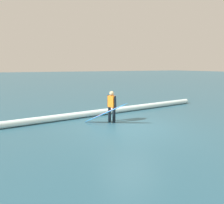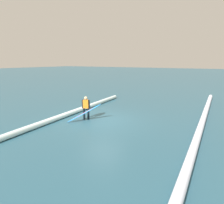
% 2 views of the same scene
% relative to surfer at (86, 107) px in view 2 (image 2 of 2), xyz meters
% --- Properties ---
extents(ground_plane, '(184.65, 184.65, 0.00)m').
position_rel_surfer_xyz_m(ground_plane, '(-0.43, 1.00, -0.82)').
color(ground_plane, '#285365').
extents(surfer, '(0.32, 0.52, 1.47)m').
position_rel_surfer_xyz_m(surfer, '(0.00, 0.00, 0.00)').
color(surfer, black).
rests_on(surfer, ground_plane).
extents(surfboard, '(1.63, 1.67, 1.07)m').
position_rel_surfer_xyz_m(surfboard, '(0.41, 0.17, -0.31)').
color(surfboard, '#268CE5').
rests_on(surfboard, ground_plane).
extents(wave_crest_foreground, '(16.89, 1.42, 0.31)m').
position_rel_surfer_xyz_m(wave_crest_foreground, '(1.56, -1.37, -0.67)').
color(wave_crest_foreground, white).
rests_on(wave_crest_foreground, ground_plane).
extents(wave_crest_midground, '(23.20, 1.02, 0.33)m').
position_rel_surfer_xyz_m(wave_crest_midground, '(-0.44, 6.50, -0.66)').
color(wave_crest_midground, white).
rests_on(wave_crest_midground, ground_plane).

